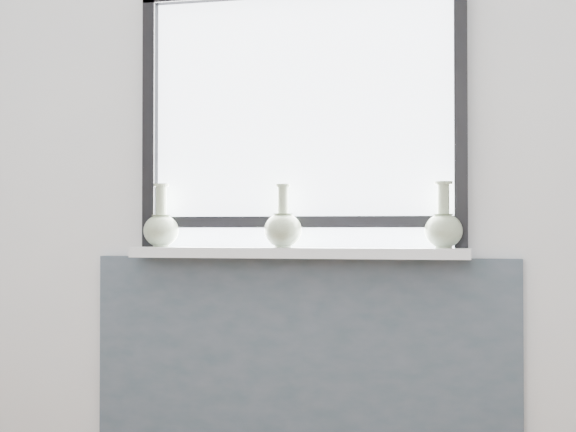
% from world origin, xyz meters
% --- Properties ---
extents(back_wall, '(3.60, 0.02, 2.60)m').
position_xyz_m(back_wall, '(0.00, 1.81, 1.30)').
color(back_wall, silver).
rests_on(back_wall, ground).
extents(apron_panel, '(1.70, 0.03, 0.86)m').
position_xyz_m(apron_panel, '(0.00, 1.78, 0.43)').
color(apron_panel, '#4C5363').
rests_on(apron_panel, ground).
extents(windowsill, '(1.32, 0.18, 0.04)m').
position_xyz_m(windowsill, '(0.00, 1.71, 0.88)').
color(windowsill, silver).
rests_on(windowsill, apron_panel).
extents(window, '(1.30, 0.06, 1.05)m').
position_xyz_m(window, '(0.00, 1.77, 1.44)').
color(window, black).
rests_on(window, windowsill).
extents(vase_a, '(0.14, 0.14, 0.26)m').
position_xyz_m(vase_a, '(-0.56, 1.71, 0.98)').
color(vase_a, '#99AA89').
rests_on(vase_a, windowsill).
extents(vase_b, '(0.15, 0.15, 0.25)m').
position_xyz_m(vase_b, '(-0.05, 1.69, 0.98)').
color(vase_b, '#99AA89').
rests_on(vase_b, windowsill).
extents(vase_c, '(0.14, 0.14, 0.25)m').
position_xyz_m(vase_c, '(0.56, 1.71, 0.98)').
color(vase_c, '#99AA89').
rests_on(vase_c, windowsill).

